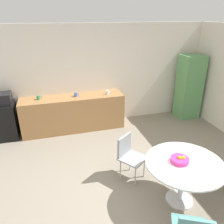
{
  "coord_description": "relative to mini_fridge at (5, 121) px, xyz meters",
  "views": [
    {
      "loc": [
        -1.21,
        -2.67,
        2.82
      ],
      "look_at": [
        -0.05,
        1.37,
        0.95
      ],
      "focal_mm": 35.91,
      "sensor_mm": 36.0,
      "label": 1
    }
  ],
  "objects": [
    {
      "name": "ground_plane",
      "position": [
        2.35,
        -2.65,
        -0.44
      ],
      "size": [
        6.0,
        6.0,
        0.0
      ],
      "primitive_type": "plane",
      "color": "gray"
    },
    {
      "name": "wall_back",
      "position": [
        2.35,
        0.35,
        0.86
      ],
      "size": [
        6.0,
        0.1,
        2.6
      ],
      "primitive_type": "cube",
      "color": "silver",
      "rests_on": "ground_plane"
    },
    {
      "name": "counter_block",
      "position": [
        1.63,
        0.0,
        0.01
      ],
      "size": [
        2.57,
        0.6,
        0.9
      ],
      "primitive_type": "cube",
      "color": "#9E7042",
      "rests_on": "ground_plane"
    },
    {
      "name": "mini_fridge",
      "position": [
        0.0,
        0.0,
        0.0
      ],
      "size": [
        0.54,
        0.54,
        0.88
      ],
      "primitive_type": "cube",
      "color": "black",
      "rests_on": "ground_plane"
    },
    {
      "name": "microwave",
      "position": [
        0.0,
        0.0,
        0.57
      ],
      "size": [
        0.48,
        0.38,
        0.26
      ],
      "primitive_type": "cube",
      "color": "black",
      "rests_on": "mini_fridge"
    },
    {
      "name": "locker_cabinet",
      "position": [
        4.9,
        -0.1,
        0.45
      ],
      "size": [
        0.6,
        0.5,
        1.79
      ],
      "primitive_type": "cube",
      "color": "#599959",
      "rests_on": "ground_plane"
    },
    {
      "name": "round_table",
      "position": [
        2.96,
        -2.96,
        0.19
      ],
      "size": [
        1.19,
        1.19,
        0.75
      ],
      "color": "silver",
      "rests_on": "ground_plane"
    },
    {
      "name": "chair_gray",
      "position": [
        2.36,
        -2.15,
        0.08
      ],
      "size": [
        0.59,
        0.59,
        0.83
      ],
      "color": "silver",
      "rests_on": "ground_plane"
    },
    {
      "name": "fruit_bowl",
      "position": [
        2.89,
        -2.92,
        0.35
      ],
      "size": [
        0.28,
        0.28,
        0.11
      ],
      "color": "#D8338C",
      "rests_on": "round_table"
    },
    {
      "name": "mug_white",
      "position": [
        2.54,
        -0.05,
        0.51
      ],
      "size": [
        0.13,
        0.08,
        0.09
      ],
      "color": "white",
      "rests_on": "counter_block"
    },
    {
      "name": "mug_green",
      "position": [
        1.73,
        -0.01,
        0.51
      ],
      "size": [
        0.13,
        0.08,
        0.09
      ],
      "color": "#3F66BF",
      "rests_on": "counter_block"
    },
    {
      "name": "mug_red",
      "position": [
        0.83,
        0.04,
        0.51
      ],
      "size": [
        0.13,
        0.08,
        0.09
      ],
      "color": "#338C59",
      "rests_on": "counter_block"
    }
  ]
}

